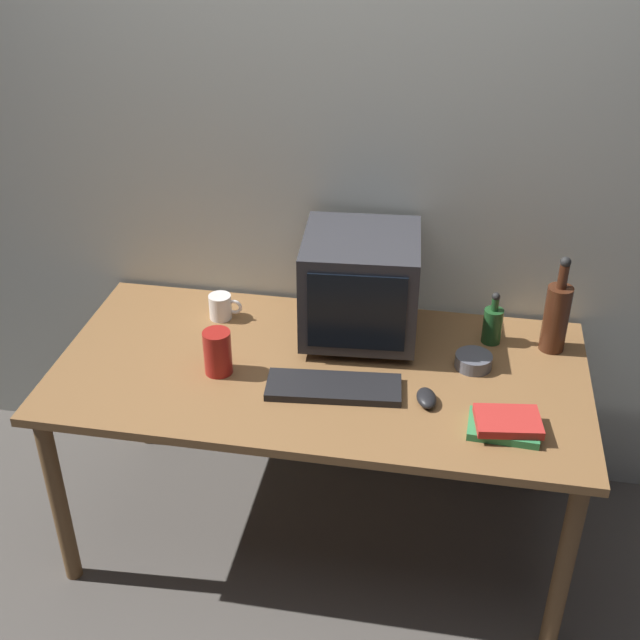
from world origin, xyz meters
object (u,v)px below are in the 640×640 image
(keyboard, at_px, (334,387))
(computer_mouse, at_px, (427,398))
(crt_monitor, at_px, (360,286))
(mug, at_px, (221,307))
(bottle_tall, at_px, (556,315))
(cd_spindle, at_px, (473,361))
(bottle_short, at_px, (493,324))
(metal_canister, at_px, (218,352))
(book_stack, at_px, (506,424))

(keyboard, bearing_deg, computer_mouse, -7.95)
(crt_monitor, relative_size, mug, 3.43)
(bottle_tall, bearing_deg, cd_spindle, -148.59)
(mug, bearing_deg, cd_spindle, -9.88)
(crt_monitor, relative_size, cd_spindle, 3.43)
(computer_mouse, relative_size, bottle_short, 0.53)
(metal_canister, bearing_deg, crt_monitor, 36.18)
(bottle_tall, xyz_separation_m, book_stack, (-0.16, -0.47, -0.11))
(mug, bearing_deg, book_stack, -25.56)
(crt_monitor, height_order, computer_mouse, crt_monitor)
(keyboard, distance_m, bottle_short, 0.61)
(crt_monitor, bearing_deg, mug, 177.17)
(mug, distance_m, cd_spindle, 0.91)
(keyboard, relative_size, mug, 3.50)
(mug, xyz_separation_m, cd_spindle, (0.89, -0.16, -0.02))
(book_stack, xyz_separation_m, cd_spindle, (-0.10, 0.32, -0.00))
(crt_monitor, height_order, book_stack, crt_monitor)
(keyboard, bearing_deg, bottle_short, 32.36)
(cd_spindle, height_order, metal_canister, metal_canister)
(mug, bearing_deg, computer_mouse, -26.52)
(bottle_short, relative_size, metal_canister, 1.27)
(computer_mouse, relative_size, mug, 0.83)
(crt_monitor, distance_m, keyboard, 0.39)
(bottle_short, distance_m, cd_spindle, 0.18)
(mug, bearing_deg, bottle_tall, 0.07)
(crt_monitor, distance_m, cd_spindle, 0.45)
(bottle_tall, height_order, mug, bottle_tall)
(crt_monitor, xyz_separation_m, computer_mouse, (0.26, -0.35, -0.17))
(crt_monitor, height_order, bottle_short, crt_monitor)
(cd_spindle, bearing_deg, keyboard, -153.87)
(book_stack, bearing_deg, cd_spindle, 107.12)
(keyboard, distance_m, bottle_tall, 0.78)
(bottle_short, relative_size, mug, 1.58)
(book_stack, height_order, mug, mug)
(mug, bearing_deg, crt_monitor, -2.83)
(book_stack, bearing_deg, mug, 154.44)
(metal_canister, bearing_deg, bottle_tall, 17.20)
(bottle_short, bearing_deg, computer_mouse, -116.54)
(keyboard, height_order, cd_spindle, cd_spindle)
(bottle_short, height_order, book_stack, bottle_short)
(computer_mouse, xyz_separation_m, bottle_tall, (0.39, 0.38, 0.11))
(bottle_tall, relative_size, bottle_short, 1.81)
(book_stack, distance_m, cd_spindle, 0.33)
(bottle_tall, bearing_deg, mug, -179.93)
(bottle_tall, distance_m, bottle_short, 0.21)
(book_stack, height_order, metal_canister, metal_canister)
(cd_spindle, bearing_deg, crt_monitor, 161.60)
(crt_monitor, relative_size, bottle_short, 2.17)
(crt_monitor, bearing_deg, metal_canister, -143.82)
(computer_mouse, distance_m, cd_spindle, 0.26)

